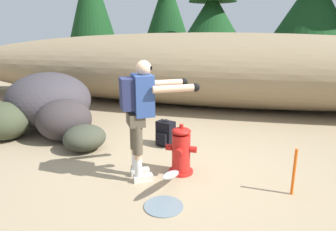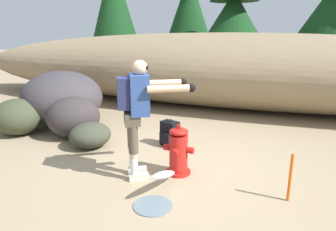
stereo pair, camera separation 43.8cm
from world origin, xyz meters
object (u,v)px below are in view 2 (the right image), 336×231
(fire_hydrant, at_px, (178,152))
(boulder_large, at_px, (62,98))
(boulder_small, at_px, (18,117))
(boulder_mid, at_px, (73,117))
(survey_stake, at_px, (290,178))
(utility_worker, at_px, (138,105))
(spare_backpack, at_px, (170,134))
(boulder_outlier, at_px, (90,135))

(fire_hydrant, relative_size, boulder_large, 0.39)
(fire_hydrant, xyz_separation_m, boulder_small, (-3.49, 0.55, 0.02))
(boulder_mid, bearing_deg, boulder_large, 139.62)
(boulder_small, bearing_deg, survey_stake, -8.99)
(boulder_small, bearing_deg, boulder_large, 69.80)
(utility_worker, bearing_deg, boulder_large, 115.34)
(fire_hydrant, bearing_deg, spare_backpack, 116.68)
(boulder_outlier, height_order, survey_stake, survey_stake)
(boulder_small, xyz_separation_m, boulder_outlier, (1.72, -0.11, -0.14))
(boulder_mid, distance_m, boulder_small, 1.14)
(spare_backpack, height_order, boulder_large, boulder_large)
(spare_backpack, distance_m, survey_stake, 2.32)
(spare_backpack, relative_size, survey_stake, 0.78)
(utility_worker, relative_size, spare_backpack, 3.42)
(boulder_mid, xyz_separation_m, survey_stake, (3.84, -1.04, -0.09))
(boulder_large, height_order, boulder_mid, boulder_large)
(boulder_large, distance_m, survey_stake, 4.92)
(fire_hydrant, distance_m, boulder_outlier, 1.83)
(fire_hydrant, relative_size, survey_stake, 1.20)
(boulder_large, relative_size, boulder_small, 1.91)
(fire_hydrant, relative_size, boulder_mid, 0.73)
(boulder_mid, relative_size, survey_stake, 1.66)
(boulder_small, distance_m, survey_stake, 5.01)
(utility_worker, distance_m, survey_stake, 2.06)
(boulder_large, xyz_separation_m, boulder_mid, (0.77, -0.65, -0.19))
(utility_worker, height_order, boulder_large, utility_worker)
(boulder_mid, xyz_separation_m, boulder_small, (-1.11, -0.26, -0.03))
(utility_worker, relative_size, boulder_small, 1.67)
(utility_worker, distance_m, boulder_mid, 2.29)
(fire_hydrant, distance_m, boulder_large, 3.48)
(utility_worker, relative_size, boulder_outlier, 2.20)
(boulder_mid, bearing_deg, boulder_small, -166.73)
(boulder_large, xyz_separation_m, boulder_outlier, (1.38, -1.02, -0.36))
(spare_backpack, height_order, survey_stake, survey_stake)
(boulder_large, height_order, survey_stake, boulder_large)
(fire_hydrant, bearing_deg, boulder_outlier, 165.99)
(fire_hydrant, xyz_separation_m, boulder_mid, (-2.38, 0.81, 0.06))
(utility_worker, distance_m, boulder_outlier, 1.69)
(spare_backpack, bearing_deg, survey_stake, 78.94)
(boulder_mid, xyz_separation_m, boulder_outlier, (0.61, -0.37, -0.17))
(fire_hydrant, bearing_deg, boulder_small, 171.06)
(spare_backpack, bearing_deg, fire_hydrant, 47.68)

